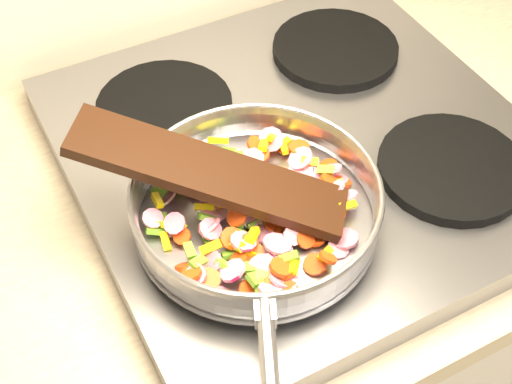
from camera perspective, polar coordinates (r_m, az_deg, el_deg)
name	(u,v)px	position (r m, az deg, el deg)	size (l,w,h in m)	color
cooktop	(301,151)	(0.98, 3.64, 3.30)	(0.60, 0.60, 0.04)	#939399
grate_fl	(259,250)	(0.83, 0.24, -4.64)	(0.19, 0.19, 0.02)	black
grate_fr	(451,168)	(0.95, 15.37, 1.88)	(0.19, 0.19, 0.02)	black
grate_bl	(165,107)	(1.01, -7.33, 6.76)	(0.19, 0.19, 0.02)	black
grate_br	(335,49)	(1.11, 6.36, 11.30)	(0.19, 0.19, 0.02)	black
saute_pan	(256,205)	(0.82, 0.01, -1.02)	(0.33, 0.47, 0.06)	#9E9EA5
vegetable_heap	(259,211)	(0.83, 0.25, -1.56)	(0.26, 0.25, 0.05)	#609B26
wooden_spatula	(210,173)	(0.81, -3.74, 1.54)	(0.32, 0.07, 0.02)	black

